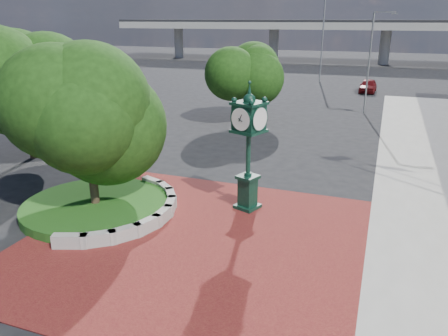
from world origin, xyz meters
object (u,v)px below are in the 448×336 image
at_px(street_lamp_near, 372,56).
at_px(post_clock, 249,143).
at_px(street_lamp_far, 325,32).
at_px(parked_car, 368,86).

bearing_deg(street_lamp_near, post_clock, -99.31).
height_order(post_clock, street_lamp_far, street_lamp_far).
bearing_deg(street_lamp_near, street_lamp_far, 109.30).
bearing_deg(parked_car, street_lamp_far, 133.75).
height_order(parked_car, street_lamp_near, street_lamp_near).
relative_size(parked_car, street_lamp_far, 0.41).
bearing_deg(street_lamp_far, parked_car, -48.37).
xyz_separation_m(parked_car, street_lamp_near, (0.52, -11.97, 4.15)).
relative_size(parked_car, street_lamp_near, 0.51).
xyz_separation_m(parked_car, street_lamp_far, (-6.05, 6.81, 5.37)).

